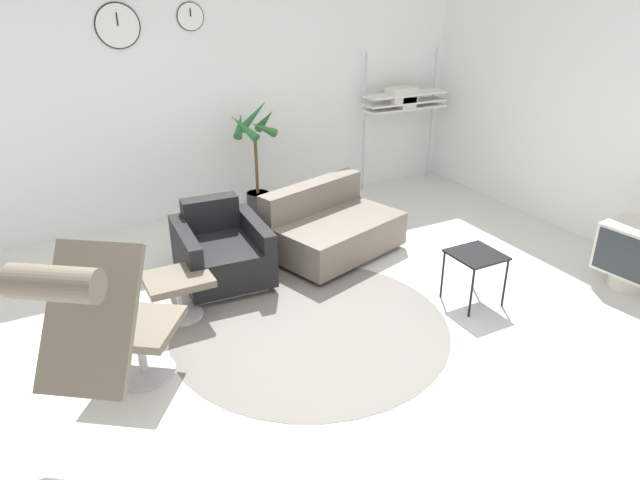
{
  "coord_description": "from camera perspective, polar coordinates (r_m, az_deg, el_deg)",
  "views": [
    {
      "loc": [
        -1.75,
        -3.6,
        2.58
      ],
      "look_at": [
        0.31,
        0.3,
        0.55
      ],
      "focal_mm": 32.0,
      "sensor_mm": 36.0,
      "label": 1
    }
  ],
  "objects": [
    {
      "name": "potted_plant",
      "position": [
        6.62,
        -6.43,
        7.23
      ],
      "size": [
        0.53,
        0.55,
        1.37
      ],
      "color": "#333338",
      "rests_on": "ground_plane"
    },
    {
      "name": "wall_back",
      "position": [
        6.68,
        -12.58,
        13.98
      ],
      "size": [
        12.0,
        0.09,
        2.8
      ],
      "color": "white",
      "rests_on": "ground_plane"
    },
    {
      "name": "lounge_chair",
      "position": [
        3.7,
        -21.0,
        -7.22
      ],
      "size": [
        1.07,
        1.22,
        1.25
      ],
      "rotation": [
        0.0,
        0.0,
        -0.62
      ],
      "color": "#BCBCC1",
      "rests_on": "ground_plane"
    },
    {
      "name": "round_rug",
      "position": [
        4.69,
        -0.97,
        -8.63
      ],
      "size": [
        2.25,
        2.25,
        0.01
      ],
      "color": "slate",
      "rests_on": "ground_plane"
    },
    {
      "name": "crt_television",
      "position": [
        5.82,
        28.95,
        -1.23
      ],
      "size": [
        0.53,
        0.59,
        0.6
      ],
      "rotation": [
        0.0,
        0.0,
        1.69
      ],
      "color": "beige",
      "rests_on": "ground_plane"
    },
    {
      "name": "couch_low",
      "position": [
        5.8,
        1.12,
        1.05
      ],
      "size": [
        1.47,
        1.19,
        0.69
      ],
      "rotation": [
        0.0,
        0.0,
        3.44
      ],
      "color": "black",
      "rests_on": "ground_plane"
    },
    {
      "name": "wall_right",
      "position": [
        6.46,
        27.66,
        11.43
      ],
      "size": [
        0.06,
        12.0,
        2.8
      ],
      "color": "white",
      "rests_on": "ground_plane"
    },
    {
      "name": "ground_plane",
      "position": [
        4.76,
        -1.6,
        -8.08
      ],
      "size": [
        12.0,
        12.0,
        0.0
      ],
      "primitive_type": "plane",
      "color": "silver"
    },
    {
      "name": "side_table",
      "position": [
        5.01,
        15.32,
        -1.87
      ],
      "size": [
        0.41,
        0.41,
        0.46
      ],
      "color": "black",
      "rests_on": "ground_plane"
    },
    {
      "name": "shelf_unit",
      "position": [
        7.6,
        8.36,
        13.65
      ],
      "size": [
        1.14,
        0.28,
        1.76
      ],
      "color": "#BCBCC1",
      "rests_on": "ground_plane"
    },
    {
      "name": "armchair_red",
      "position": [
        5.35,
        -9.83,
        -1.28
      ],
      "size": [
        0.82,
        0.92,
        0.71
      ],
      "rotation": [
        0.0,
        0.0,
        3.08
      ],
      "color": "silver",
      "rests_on": "ground_plane"
    },
    {
      "name": "ottoman",
      "position": [
        4.82,
        -13.99,
        -4.44
      ],
      "size": [
        0.52,
        0.45,
        0.38
      ],
      "color": "#BCBCC1",
      "rests_on": "ground_plane"
    }
  ]
}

